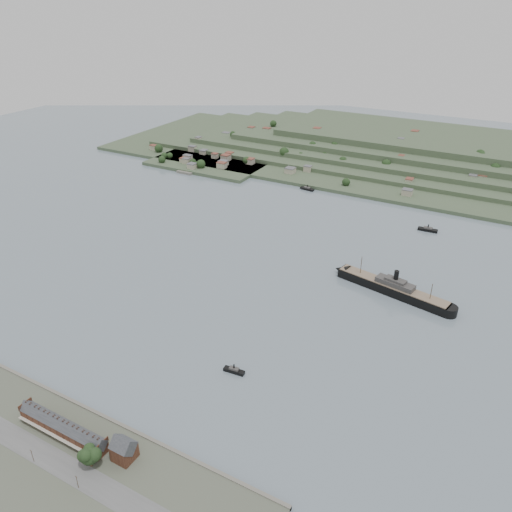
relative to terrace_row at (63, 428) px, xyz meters
The scene contains 10 objects.
ground 168.46m from the terrace_row, 86.59° to the left, with size 1400.00×1400.00×0.00m, color slate.
near_shore 22.02m from the terrace_row, 61.90° to the right, with size 220.00×80.00×2.60m.
terrace_row is the anchor object (origin of this frame).
gabled_building 37.74m from the terrace_row, ahead, with size 10.40×10.18×14.09m.
far_peninsula 562.42m from the terrace_row, 86.14° to the left, with size 760.00×309.00×30.00m.
steamship 244.80m from the terrace_row, 63.98° to the left, with size 99.93×31.02×24.19m.
tugboat 99.09m from the terrace_row, 59.07° to the left, with size 13.53×4.66×5.97m.
ferry_west 394.75m from the terrace_row, 95.31° to the left, with size 17.30×7.09×6.30m.
ferry_east 363.58m from the terrace_row, 72.40° to the left, with size 18.52×6.05×6.85m.
fig_tree 27.77m from the terrace_row, 15.86° to the right, with size 11.11×9.62×12.40m.
Camera 1 is at (165.00, -280.65, 204.33)m, focal length 35.00 mm.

